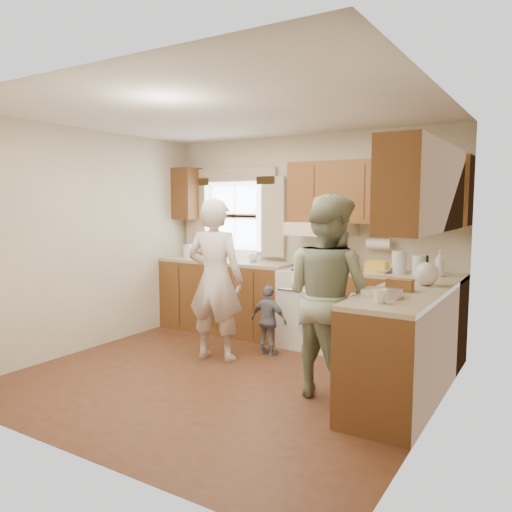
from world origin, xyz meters
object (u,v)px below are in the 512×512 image
Objects in this scene: child at (269,320)px; woman_left at (215,280)px; woman_right at (328,296)px; stove at (317,307)px.

woman_left is at bearing 49.92° from child.
woman_right is at bearing 158.54° from woman_left.
woman_right is (1.42, -0.29, 0.01)m from woman_left.
stove is at bearing -45.94° from woman_right.
woman_left is (-0.72, -1.02, 0.40)m from stove.
child is (-1.01, 0.73, -0.49)m from woman_right.
stove is 1.38× the size of child.
stove is 1.31m from woman_left.
child is at bearing -118.19° from stove.
stove is 0.62× the size of woman_left.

